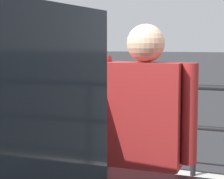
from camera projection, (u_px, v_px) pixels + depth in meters
parking_meter at (61, 123)px, 2.77m from camera, size 0.16×0.17×1.43m
pedestrian_at_meter at (145, 147)px, 2.54m from camera, size 0.60×0.49×1.61m
background_railing at (194, 111)px, 4.95m from camera, size 24.06×0.06×1.04m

